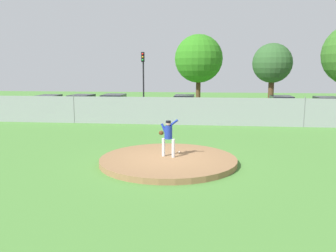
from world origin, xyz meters
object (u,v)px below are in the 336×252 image
at_px(parked_car_white, 281,107).
at_px(parked_car_silver, 48,105).
at_px(traffic_cone_orange, 241,117).
at_px(pitcher_youth, 168,135).
at_px(parked_car_red, 327,108).
at_px(baseball, 179,152).
at_px(parked_car_champagne, 184,106).
at_px(traffic_light_near, 143,71).
at_px(parked_car_teal, 114,105).
at_px(parked_car_navy, 82,106).

height_order(parked_car_white, parked_car_silver, parked_car_white).
distance_m(parked_car_white, traffic_cone_orange, 4.13).
distance_m(pitcher_youth, parked_car_red, 17.97).
xyz_separation_m(baseball, parked_car_champagne, (-0.75, 14.10, 0.55)).
relative_size(parked_car_white, traffic_light_near, 0.77).
bearing_deg(parked_car_red, baseball, -127.67).
relative_size(pitcher_youth, baseball, 21.35).
distance_m(parked_car_red, traffic_cone_orange, 7.11).
height_order(parked_car_silver, parked_car_red, parked_car_red).
height_order(pitcher_youth, parked_car_teal, pitcher_youth).
distance_m(pitcher_youth, traffic_light_near, 18.81).
distance_m(pitcher_youth, parked_car_navy, 16.45).
distance_m(parked_car_teal, traffic_light_near, 5.03).
xyz_separation_m(parked_car_white, traffic_light_near, (-11.87, 3.50, 2.84)).
xyz_separation_m(parked_car_silver, traffic_cone_orange, (16.03, -1.92, -0.54)).
bearing_deg(parked_car_teal, pitcher_youth, -66.52).
height_order(parked_car_navy, parked_car_red, parked_car_navy).
bearing_deg(traffic_light_near, baseball, -74.52).
xyz_separation_m(parked_car_champagne, traffic_light_near, (-4.07, 3.28, 2.85)).
distance_m(parked_car_navy, traffic_light_near, 6.77).
distance_m(parked_car_teal, parked_car_navy, 2.66).
relative_size(pitcher_youth, parked_car_silver, 0.34).
xyz_separation_m(baseball, parked_car_navy, (-9.26, 13.13, 0.56)).
distance_m(parked_car_champagne, parked_car_silver, 11.63).
relative_size(parked_car_teal, parked_car_navy, 1.08).
relative_size(parked_car_navy, parked_car_silver, 0.93).
relative_size(baseball, parked_car_teal, 0.02).
height_order(parked_car_teal, traffic_cone_orange, parked_car_teal).
height_order(pitcher_youth, parked_car_red, pitcher_youth).
height_order(parked_car_white, parked_car_champagne, parked_car_white).
distance_m(parked_car_white, parked_car_teal, 13.70).
relative_size(pitcher_youth, traffic_cone_orange, 2.87).
relative_size(parked_car_teal, parked_car_champagne, 1.12).
relative_size(baseball, parked_car_champagne, 0.02).
bearing_deg(parked_car_navy, parked_car_white, 2.66).
bearing_deg(parked_car_white, parked_car_navy, -177.34).
bearing_deg(baseball, pitcher_youth, -119.01).
distance_m(pitcher_youth, parked_car_champagne, 14.84).
bearing_deg(baseball, parked_car_silver, 132.47).
xyz_separation_m(baseball, traffic_cone_orange, (3.67, 11.59, -0.00)).
bearing_deg(baseball, parked_car_red, 52.33).
distance_m(traffic_cone_orange, traffic_light_near, 10.83).
bearing_deg(parked_car_white, baseball, -116.91).
bearing_deg(parked_car_teal, traffic_cone_orange, -11.33).
height_order(pitcher_youth, parked_car_white, pitcher_youth).
height_order(baseball, parked_car_silver, parked_car_silver).
distance_m(baseball, parked_car_champagne, 14.13).
bearing_deg(pitcher_youth, parked_car_teal, 113.48).
bearing_deg(parked_car_silver, parked_car_champagne, 2.97).
bearing_deg(parked_car_teal, parked_car_navy, -168.69).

